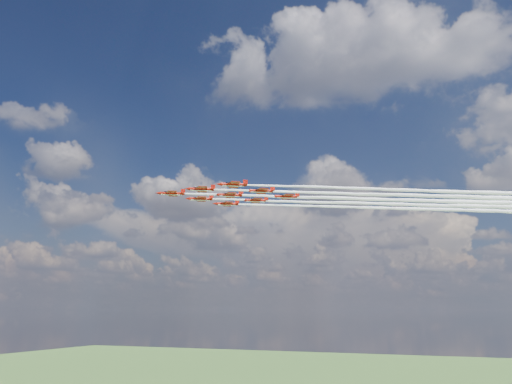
# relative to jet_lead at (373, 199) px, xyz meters

# --- Properties ---
(jet_lead) EXTENTS (122.45, 69.22, 2.33)m
(jet_lead) POSITION_rel_jet_lead_xyz_m (0.00, 0.00, 0.00)
(jet_lead) COLOR #A41309
(jet_row2_port) EXTENTS (122.45, 69.22, 2.33)m
(jet_row2_port) POSITION_rel_jet_lead_xyz_m (11.45, -1.60, 0.00)
(jet_row2_port) COLOR #A41309
(jet_row2_starb) EXTENTS (122.45, 69.22, 2.33)m
(jet_row2_starb) POSITION_rel_jet_lead_xyz_m (4.77, 10.53, 0.00)
(jet_row2_starb) COLOR #A41309
(jet_row3_port) EXTENTS (122.45, 69.22, 2.33)m
(jet_row3_port) POSITION_rel_jet_lead_xyz_m (22.89, -3.20, 0.00)
(jet_row3_port) COLOR #A41309
(jet_row3_centre) EXTENTS (122.45, 69.22, 2.33)m
(jet_row3_centre) POSITION_rel_jet_lead_xyz_m (16.21, 8.93, 0.00)
(jet_row3_centre) COLOR #A41309
(jet_row3_starb) EXTENTS (122.45, 69.22, 2.33)m
(jet_row3_starb) POSITION_rel_jet_lead_xyz_m (9.53, 21.06, 0.00)
(jet_row3_starb) COLOR #A41309
(jet_row4_port) EXTENTS (122.45, 69.22, 2.33)m
(jet_row4_port) POSITION_rel_jet_lead_xyz_m (27.66, 7.33, 0.00)
(jet_row4_port) COLOR #A41309
(jet_row4_starb) EXTENTS (122.45, 69.22, 2.33)m
(jet_row4_starb) POSITION_rel_jet_lead_xyz_m (20.98, 19.46, 0.00)
(jet_row4_starb) COLOR #A41309
(jet_tail) EXTENTS (122.45, 69.22, 2.33)m
(jet_tail) POSITION_rel_jet_lead_xyz_m (32.43, 17.86, 0.00)
(jet_tail) COLOR #A41309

